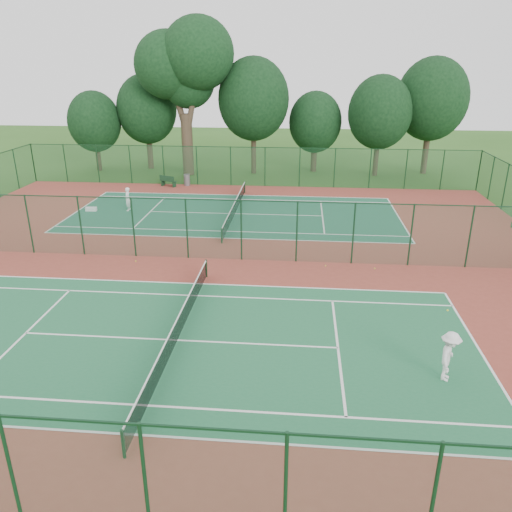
# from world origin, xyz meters

# --- Properties ---
(ground) EXTENTS (120.00, 120.00, 0.00)m
(ground) POSITION_xyz_m (0.00, 0.00, 0.00)
(ground) COLOR #2C5A1C
(ground) RESTS_ON ground
(red_pad) EXTENTS (40.00, 36.00, 0.01)m
(red_pad) POSITION_xyz_m (0.00, 0.00, 0.01)
(red_pad) COLOR brown
(red_pad) RESTS_ON ground
(court_near) EXTENTS (23.77, 10.97, 0.01)m
(court_near) POSITION_xyz_m (0.00, -9.00, 0.01)
(court_near) COLOR #1F653D
(court_near) RESTS_ON red_pad
(court_far) EXTENTS (23.77, 10.97, 0.01)m
(court_far) POSITION_xyz_m (0.00, 9.00, 0.01)
(court_far) COLOR #1C593D
(court_far) RESTS_ON red_pad
(fence_north) EXTENTS (40.00, 0.09, 3.50)m
(fence_north) POSITION_xyz_m (0.00, 18.00, 1.76)
(fence_north) COLOR #184928
(fence_north) RESTS_ON ground
(fence_south) EXTENTS (40.00, 0.09, 3.50)m
(fence_south) POSITION_xyz_m (0.00, -18.00, 1.76)
(fence_south) COLOR #184831
(fence_south) RESTS_ON ground
(fence_divider) EXTENTS (40.00, 0.09, 3.50)m
(fence_divider) POSITION_xyz_m (0.00, 0.00, 1.76)
(fence_divider) COLOR #194C30
(fence_divider) RESTS_ON ground
(tennis_net_near) EXTENTS (0.10, 12.90, 0.97)m
(tennis_net_near) POSITION_xyz_m (0.00, -9.00, 0.54)
(tennis_net_near) COLOR #123218
(tennis_net_near) RESTS_ON ground
(tennis_net_far) EXTENTS (0.10, 12.90, 0.97)m
(tennis_net_far) POSITION_xyz_m (0.00, 9.00, 0.54)
(tennis_net_far) COLOR #13351C
(tennis_net_far) RESTS_ON ground
(player_near) EXTENTS (1.10, 1.37, 1.86)m
(player_near) POSITION_xyz_m (10.06, -10.73, 0.95)
(player_near) COLOR white
(player_near) RESTS_ON court_near
(player_far) EXTENTS (0.47, 0.67, 1.76)m
(player_far) POSITION_xyz_m (-8.12, 9.14, 0.90)
(player_far) COLOR white
(player_far) RESTS_ON court_far
(trash_bin) EXTENTS (0.74, 0.74, 1.02)m
(trash_bin) POSITION_xyz_m (-5.50, 17.60, 0.52)
(trash_bin) COLOR slate
(trash_bin) RESTS_ON red_pad
(bench) EXTENTS (1.66, 1.09, 0.99)m
(bench) POSITION_xyz_m (-7.11, 17.02, 0.52)
(bench) COLOR #11321A
(bench) RESTS_ON red_pad
(kit_bag) EXTENTS (0.83, 0.37, 0.30)m
(kit_bag) POSITION_xyz_m (-10.87, 8.75, 0.16)
(kit_bag) COLOR white
(kit_bag) RESTS_ON red_pad
(stray_ball_a) EXTENTS (0.07, 0.07, 0.07)m
(stray_ball_a) POSITION_xyz_m (6.25, -0.60, 0.04)
(stray_ball_a) COLOR yellow
(stray_ball_a) RESTS_ON red_pad
(stray_ball_b) EXTENTS (0.07, 0.07, 0.07)m
(stray_ball_b) POSITION_xyz_m (8.90, -0.74, 0.04)
(stray_ball_b) COLOR #D8F037
(stray_ball_b) RESTS_ON red_pad
(stray_ball_c) EXTENTS (0.07, 0.07, 0.07)m
(stray_ball_c) POSITION_xyz_m (-4.35, -0.88, 0.05)
(stray_ball_c) COLOR gold
(stray_ball_c) RESTS_ON red_pad
(big_tree) EXTENTS (9.44, 6.91, 14.49)m
(big_tree) POSITION_xyz_m (-6.28, 22.50, 10.26)
(big_tree) COLOR #3E2E22
(big_tree) RESTS_ON ground
(evergreen_row) EXTENTS (39.00, 5.00, 12.00)m
(evergreen_row) POSITION_xyz_m (0.50, 24.25, 0.00)
(evergreen_row) COLOR black
(evergreen_row) RESTS_ON ground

